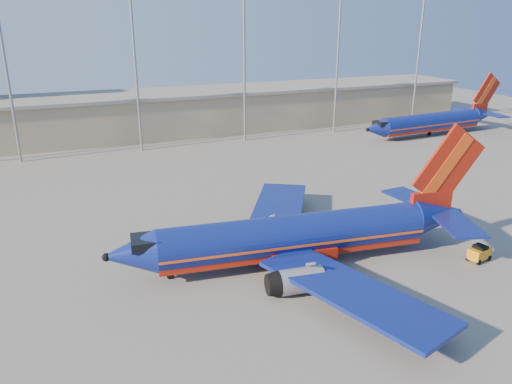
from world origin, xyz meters
TOP-DOWN VIEW (x-y plane):
  - ground at (0.00, 0.00)m, footprint 220.00×220.00m
  - terminal_building at (10.00, 58.00)m, footprint 122.00×16.00m
  - light_mast_row at (5.00, 46.00)m, footprint 101.60×1.60m
  - aircraft_main at (1.69, -3.87)m, footprint 37.91×36.28m
  - aircraft_second at (52.25, 35.97)m, footprint 35.04×13.61m
  - baggage_tug at (17.95, -10.35)m, footprint 2.50×1.81m

SIDE VIEW (x-z plane):
  - ground at x=0.00m, z-range 0.00..0.00m
  - baggage_tug at x=17.95m, z-range 0.03..1.66m
  - aircraft_second at x=52.25m, z-range -3.21..8.65m
  - aircraft_main at x=1.69m, z-range -3.68..9.17m
  - terminal_building at x=10.00m, z-range 0.07..8.57m
  - light_mast_row at x=5.00m, z-range 3.23..31.88m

